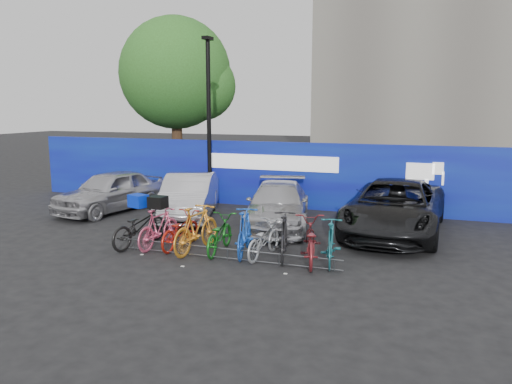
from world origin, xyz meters
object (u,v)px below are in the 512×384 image
at_px(car_2, 278,205).
at_px(car_1, 189,196).
at_px(tree, 180,76).
at_px(car_0, 110,191).
at_px(bike_6, 263,239).
at_px(bike_8, 310,241).
at_px(bike_rack, 228,254).
at_px(bike_5, 244,232).
at_px(car_3, 395,208).
at_px(bike_3, 196,229).
at_px(lamppost, 209,117).
at_px(bike_4, 219,234).
at_px(bike_0, 139,226).
at_px(bike_9, 331,242).
at_px(bike_7, 284,236).
at_px(bike_1, 159,228).
at_px(bike_2, 180,230).

bearing_deg(car_2, car_1, 165.37).
bearing_deg(tree, car_0, -84.09).
distance_m(bike_6, bike_8, 1.18).
relative_size(bike_rack, car_2, 1.23).
bearing_deg(bike_5, car_3, -146.02).
distance_m(bike_rack, bike_3, 1.17).
bearing_deg(lamppost, bike_4, -63.29).
height_order(lamppost, car_3, lamppost).
xyz_separation_m(tree, car_0, (0.70, -6.78, -4.34)).
relative_size(tree, bike_3, 3.89).
bearing_deg(bike_0, bike_4, -166.16).
distance_m(lamppost, car_1, 3.32).
xyz_separation_m(bike_4, bike_9, (2.85, 0.02, 0.06)).
distance_m(car_1, car_2, 3.12).
distance_m(bike_4, bike_7, 1.70).
xyz_separation_m(lamppost, bike_7, (4.45, -5.40, -2.70)).
xyz_separation_m(bike_rack, bike_3, (-1.01, 0.39, 0.44)).
distance_m(bike_3, bike_8, 2.93).
xyz_separation_m(car_0, bike_8, (7.99, -3.41, -0.20)).
distance_m(tree, bike_7, 13.63).
relative_size(car_2, bike_1, 2.60).
distance_m(bike_1, bike_5, 2.36).
xyz_separation_m(car_2, bike_0, (-2.81, -3.37, -0.14)).
bearing_deg(bike_9, car_2, -63.84).
distance_m(car_0, bike_8, 8.69).
bearing_deg(bike_1, tree, -59.77).
relative_size(car_1, car_3, 0.79).
height_order(lamppost, bike_0, lamppost).
bearing_deg(bike_rack, car_2, 88.16).
height_order(bike_3, bike_5, bike_3).
relative_size(bike_5, bike_6, 1.13).
xyz_separation_m(tree, lamppost, (3.57, -4.66, -1.80)).
xyz_separation_m(car_2, bike_9, (2.28, -3.20, -0.13)).
relative_size(car_0, car_1, 0.97).
height_order(bike_5, bike_7, bike_5).
bearing_deg(bike_2, car_3, -143.39).
distance_m(tree, lamppost, 6.14).
relative_size(car_0, bike_5, 2.22).
bearing_deg(bike_8, car_0, -37.55).
bearing_deg(lamppost, car_1, -84.55).
height_order(bike_0, bike_2, bike_0).
relative_size(car_3, bike_9, 3.17).
height_order(bike_2, bike_5, bike_5).
xyz_separation_m(bike_rack, bike_6, (0.74, 0.53, 0.29)).
distance_m(bike_2, bike_4, 1.14).
xyz_separation_m(car_1, bike_3, (1.98, -3.48, -0.13)).
height_order(lamppost, bike_5, lamppost).
distance_m(bike_rack, bike_2, 1.72).
bearing_deg(bike_6, bike_rack, 42.89).
bearing_deg(car_1, bike_7, -55.36).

